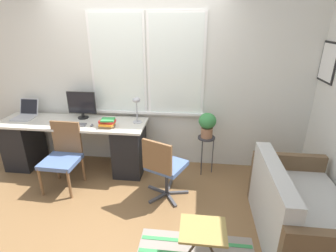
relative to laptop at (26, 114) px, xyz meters
The scene contains 15 objects.
ground_plane 1.92m from the laptop, 13.79° to the right, with size 14.00×14.00×0.00m, color brown.
wall_back_with_window 1.80m from the laptop, ahead, with size 9.00×0.12×2.70m.
desk 0.88m from the laptop, ahead, with size 2.16×0.63×0.76m.
laptop is the anchor object (origin of this frame).
monitor 0.89m from the laptop, ahead, with size 0.43×0.16×0.40m.
keyboard 0.89m from the laptop, 14.81° to the right, with size 0.34×0.12×0.02m.
mouse 1.16m from the laptop, 11.79° to the right, with size 0.04×0.07×0.03m.
desk_lamp 1.74m from the laptop, ahead, with size 0.13×0.13×0.37m.
book_stack 1.38m from the laptop, ahead, with size 0.23×0.18×0.12m.
desk_chair_wooden 1.06m from the laptop, 34.34° to the right, with size 0.47×0.47×0.88m.
office_chair_swivel 2.33m from the laptop, 17.12° to the right, with size 0.57×0.59×0.85m.
couch_loveseat 3.89m from the laptop, 17.83° to the right, with size 0.84×1.35×0.81m.
plant_stand 2.75m from the laptop, ahead, with size 0.25×0.25×0.58m.
potted_plant 2.73m from the laptop, ahead, with size 0.25×0.25×0.36m.
folding_stool 3.16m from the laptop, 30.87° to the right, with size 0.42×0.36×0.40m.
Camera 1 is at (0.90, -3.05, 2.14)m, focal length 28.00 mm.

